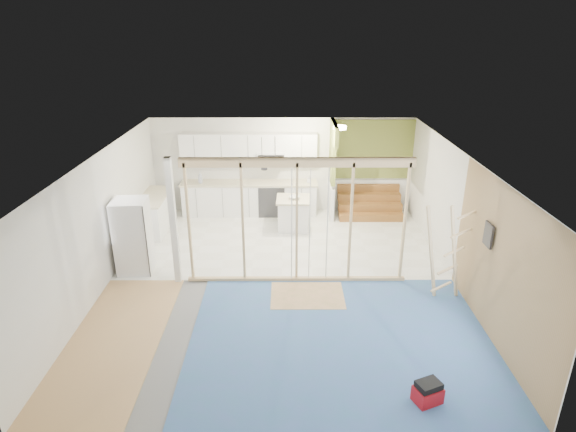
{
  "coord_description": "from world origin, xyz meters",
  "views": [
    {
      "loc": [
        0.1,
        -8.62,
        4.88
      ],
      "look_at": [
        0.13,
        0.6,
        1.19
      ],
      "focal_mm": 30.0,
      "sensor_mm": 36.0,
      "label": 1
    }
  ],
  "objects_px": {
    "island": "(293,214)",
    "toolbox": "(428,393)",
    "fridge": "(133,237)",
    "ladder": "(446,253)"
  },
  "relations": [
    {
      "from": "fridge",
      "to": "toolbox",
      "type": "relative_size",
      "value": 3.61
    },
    {
      "from": "island",
      "to": "ladder",
      "type": "bearing_deg",
      "value": -49.81
    },
    {
      "from": "fridge",
      "to": "island",
      "type": "xyz_separation_m",
      "value": [
        3.34,
        2.25,
        -0.39
      ]
    },
    {
      "from": "fridge",
      "to": "ladder",
      "type": "height_order",
      "value": "ladder"
    },
    {
      "from": "ladder",
      "to": "toolbox",
      "type": "bearing_deg",
      "value": -133.77
    },
    {
      "from": "toolbox",
      "to": "island",
      "type": "bearing_deg",
      "value": 82.85
    },
    {
      "from": "fridge",
      "to": "ladder",
      "type": "xyz_separation_m",
      "value": [
        6.09,
        -1.15,
        0.18
      ]
    },
    {
      "from": "island",
      "to": "ladder",
      "type": "distance_m",
      "value": 4.41
    },
    {
      "from": "toolbox",
      "to": "fridge",
      "type": "bearing_deg",
      "value": 119.66
    },
    {
      "from": "island",
      "to": "toolbox",
      "type": "distance_m",
      "value": 6.36
    }
  ]
}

